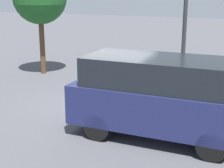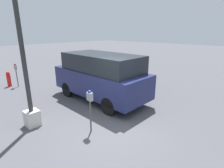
{
  "view_description": "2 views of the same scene",
  "coord_description": "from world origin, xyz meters",
  "px_view_note": "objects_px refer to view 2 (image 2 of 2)",
  "views": [
    {
      "loc": [
        4.1,
        -9.97,
        3.83
      ],
      "look_at": [
        0.37,
        -0.87,
        1.12
      ],
      "focal_mm": 55.0,
      "sensor_mm": 36.0,
      "label": 1
    },
    {
      "loc": [
        -3.71,
        3.78,
        3.13
      ],
      "look_at": [
        0.47,
        -0.68,
        1.27
      ],
      "focal_mm": 28.0,
      "sensor_mm": 36.0,
      "label": 2
    }
  ],
  "objects_px": {
    "parking_meter_near": "(90,102)",
    "fire_hydrant": "(9,79)",
    "lamp_post": "(27,83)",
    "parked_van": "(101,75)",
    "parking_meter_far": "(16,70)"
  },
  "relations": [
    {
      "from": "parking_meter_near",
      "to": "parked_van",
      "type": "bearing_deg",
      "value": -46.39
    },
    {
      "from": "parking_meter_far",
      "to": "lamp_post",
      "type": "relative_size",
      "value": 0.25
    },
    {
      "from": "parking_meter_near",
      "to": "fire_hydrant",
      "type": "relative_size",
      "value": 1.59
    },
    {
      "from": "parking_meter_near",
      "to": "fire_hydrant",
      "type": "height_order",
      "value": "parking_meter_near"
    },
    {
      "from": "parking_meter_far",
      "to": "fire_hydrant",
      "type": "distance_m",
      "value": 0.76
    },
    {
      "from": "parking_meter_far",
      "to": "parked_van",
      "type": "bearing_deg",
      "value": -154.92
    },
    {
      "from": "parking_meter_near",
      "to": "parked_van",
      "type": "height_order",
      "value": "parked_van"
    },
    {
      "from": "lamp_post",
      "to": "parked_van",
      "type": "height_order",
      "value": "lamp_post"
    },
    {
      "from": "parking_meter_near",
      "to": "parking_meter_far",
      "type": "distance_m",
      "value": 6.81
    },
    {
      "from": "parking_meter_far",
      "to": "parked_van",
      "type": "relative_size",
      "value": 0.29
    },
    {
      "from": "fire_hydrant",
      "to": "parking_meter_far",
      "type": "bearing_deg",
      "value": -141.54
    },
    {
      "from": "parking_meter_far",
      "to": "lamp_post",
      "type": "height_order",
      "value": "lamp_post"
    },
    {
      "from": "lamp_post",
      "to": "parking_meter_far",
      "type": "bearing_deg",
      "value": -14.64
    },
    {
      "from": "lamp_post",
      "to": "fire_hydrant",
      "type": "xyz_separation_m",
      "value": [
        5.47,
        -0.99,
        -1.08
      ]
    },
    {
      "from": "parking_meter_far",
      "to": "fire_hydrant",
      "type": "bearing_deg",
      "value": 42.05
    }
  ]
}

